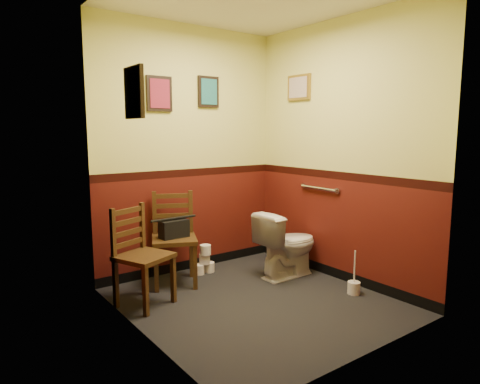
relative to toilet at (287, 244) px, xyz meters
name	(u,v)px	position (x,y,z in m)	size (l,w,h in m)	color
floor	(256,302)	(-0.72, -0.36, -0.35)	(2.20, 2.40, 0.00)	black
wall_back	(189,151)	(-0.72, 0.84, 1.00)	(2.20, 2.70, 0.00)	#4B120D
wall_front	(371,165)	(-0.72, -1.56, 1.00)	(2.20, 2.70, 0.00)	#4B120D
wall_left	(139,161)	(-1.82, -0.36, 1.00)	(2.40, 2.70, 0.00)	#4B120D
wall_right	(340,152)	(0.38, -0.36, 1.00)	(2.40, 2.70, 0.00)	#4B120D
grab_bar	(319,188)	(0.35, -0.11, 0.60)	(0.05, 0.56, 0.06)	silver
framed_print_back_a	(159,94)	(-1.07, 0.82, 1.60)	(0.28, 0.04, 0.36)	black
framed_print_back_b	(208,92)	(-0.47, 0.82, 1.65)	(0.26, 0.04, 0.34)	black
framed_print_left	(134,93)	(-1.80, -0.26, 1.50)	(0.04, 0.30, 0.38)	black
framed_print_right	(299,87)	(0.36, 0.24, 1.70)	(0.04, 0.34, 0.28)	olive
toilet	(287,244)	(0.00, 0.00, 0.00)	(0.40, 0.72, 0.70)	white
toilet_brush	(354,287)	(0.16, -0.77, -0.28)	(0.12, 0.12, 0.43)	silver
chair_left	(141,256)	(-1.59, 0.23, 0.10)	(0.55, 0.55, 0.90)	#4B3116
chair_right	(174,238)	(-1.08, 0.54, 0.12)	(0.59, 0.59, 0.95)	#4B3116
handbag	(174,229)	(-1.10, 0.50, 0.23)	(0.29, 0.15, 0.21)	black
tp_stack	(205,261)	(-0.68, 0.61, -0.21)	(0.25, 0.15, 0.33)	silver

